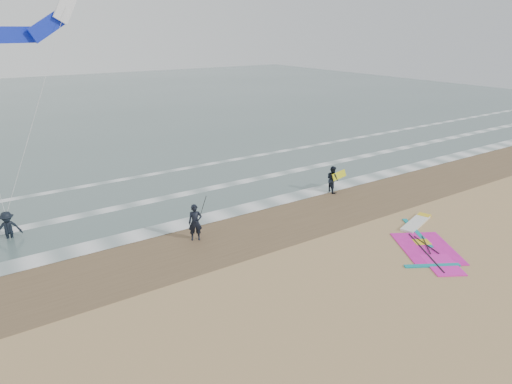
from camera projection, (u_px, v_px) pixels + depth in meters
ground at (370, 274)px, 17.40m from camera, size 120.00×120.00×0.00m
sea_water at (70, 106)px, 54.85m from camera, size 120.00×80.00×0.02m
wet_sand_band at (276, 221)px, 22.08m from camera, size 120.00×5.00×0.01m
foam_waterline at (229, 195)px, 25.54m from camera, size 120.00×9.15×0.02m
windsurf_rig at (425, 241)px, 20.01m from camera, size 5.23×4.95×0.13m
person_standing at (195, 223)px, 19.91m from camera, size 0.71×0.61×1.66m
person_walking at (332, 179)px, 25.79m from camera, size 0.66×0.81×1.54m
person_wading at (7, 222)px, 20.00m from camera, size 1.07×0.63×1.64m
held_pole at (201, 213)px, 19.94m from camera, size 0.17×0.86×1.82m
carried_kiteboard at (339, 175)px, 25.85m from camera, size 1.30×0.51×0.39m
surf_kite at (13, 19)px, 22.12m from camera, size 6.77×5.19×9.97m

